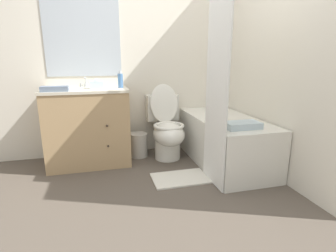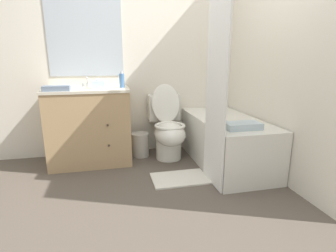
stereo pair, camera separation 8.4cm
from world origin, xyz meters
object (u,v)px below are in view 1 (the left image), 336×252
vanity_cabinet (88,126)px  soap_dispenser (120,80)px  sink_faucet (86,84)px  bathtub (224,140)px  tissue_box (97,85)px  hand_towel_folded (55,89)px  bath_mat (180,178)px  wastebasket (139,145)px  toilet (167,130)px  bath_towel_folded (242,125)px

vanity_cabinet → soap_dispenser: size_ratio=4.91×
soap_dispenser → sink_faucet: bearing=154.1°
vanity_cabinet → sink_faucet: sink_faucet is taller
bathtub → tissue_box: size_ratio=9.53×
sink_faucet → bathtub: size_ratio=0.10×
hand_towel_folded → bath_mat: 1.58m
tissue_box → soap_dispenser: (0.27, 0.01, 0.04)m
vanity_cabinet → bath_mat: size_ratio=1.62×
wastebasket → tissue_box: tissue_box is taller
toilet → wastebasket: size_ratio=3.02×
vanity_cabinet → toilet: (0.93, -0.07, -0.09)m
toilet → bath_towel_folded: toilet is taller
bath_towel_folded → wastebasket: bearing=133.5°
tissue_box → hand_towel_folded: tissue_box is taller
sink_faucet → bath_mat: sink_faucet is taller
bathtub → bath_towel_folded: 0.56m
vanity_cabinet → bathtub: bearing=-15.0°
tissue_box → bath_mat: (0.78, -0.69, -0.92)m
toilet → wastebasket: (-0.34, 0.12, -0.21)m
bath_towel_folded → bath_mat: bath_towel_folded is taller
sink_faucet → bath_towel_folded: sink_faucet is taller
toilet → bathtub: (0.61, -0.34, -0.08)m
bathtub → wastebasket: 1.07m
toilet → vanity_cabinet: bearing=175.8°
sink_faucet → bathtub: sink_faucet is taller
vanity_cabinet → toilet: toilet is taller
vanity_cabinet → tissue_box: bearing=-11.1°
toilet → bath_mat: toilet is taller
hand_towel_folded → bath_towel_folded: size_ratio=0.77×
bath_mat → tissue_box: bearing=138.6°
sink_faucet → bathtub: 1.77m
wastebasket → bath_towel_folded: bath_towel_folded is taller
toilet → sink_faucet: bearing=165.3°
wastebasket → sink_faucet: bearing=168.7°
toilet → bath_mat: (-0.02, -0.64, -0.35)m
soap_dispenser → hand_towel_folded: soap_dispenser is taller
soap_dispenser → hand_towel_folded: size_ratio=0.71×
soap_dispenser → bath_towel_folded: size_ratio=0.55×
sink_faucet → wastebasket: size_ratio=0.47×
bath_towel_folded → bath_mat: bearing=163.5°
wastebasket → soap_dispenser: soap_dispenser is taller
vanity_cabinet → bathtub: size_ratio=0.66×
bathtub → tissue_box: 1.60m
toilet → bath_towel_folded: 1.01m
vanity_cabinet → bath_mat: vanity_cabinet is taller
vanity_cabinet → bathtub: vanity_cabinet is taller
sink_faucet → toilet: 1.11m
vanity_cabinet → wastebasket: size_ratio=3.10×
bathtub → hand_towel_folded: bearing=173.6°
sink_faucet → bathtub: bearing=-20.8°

